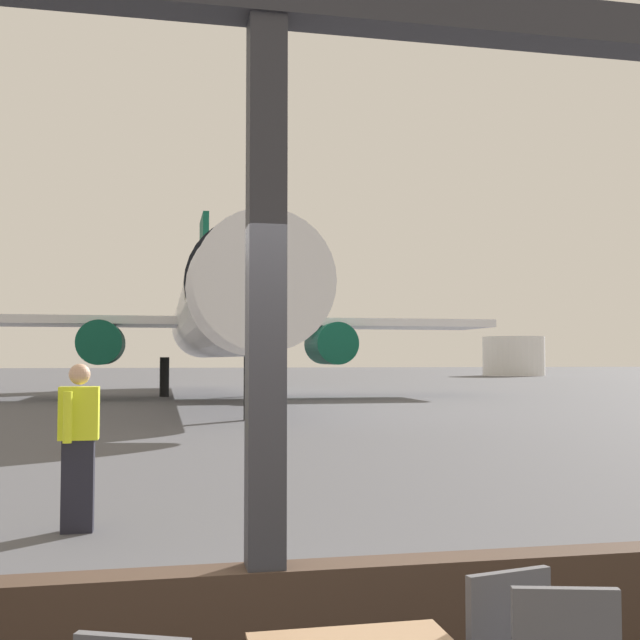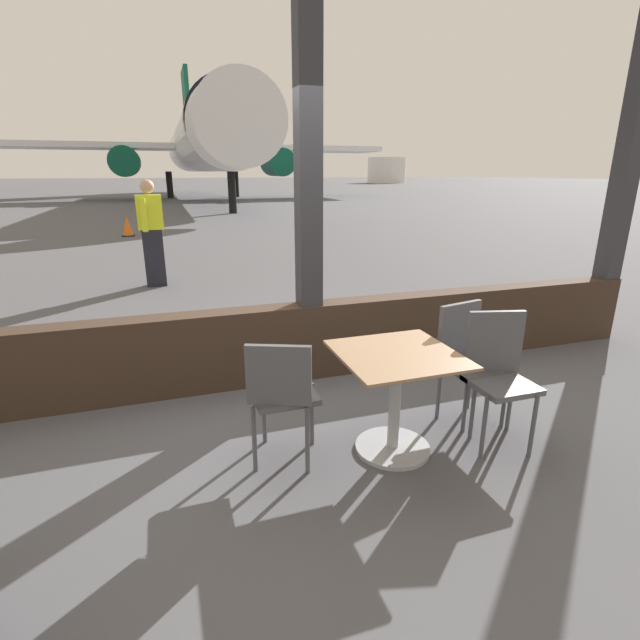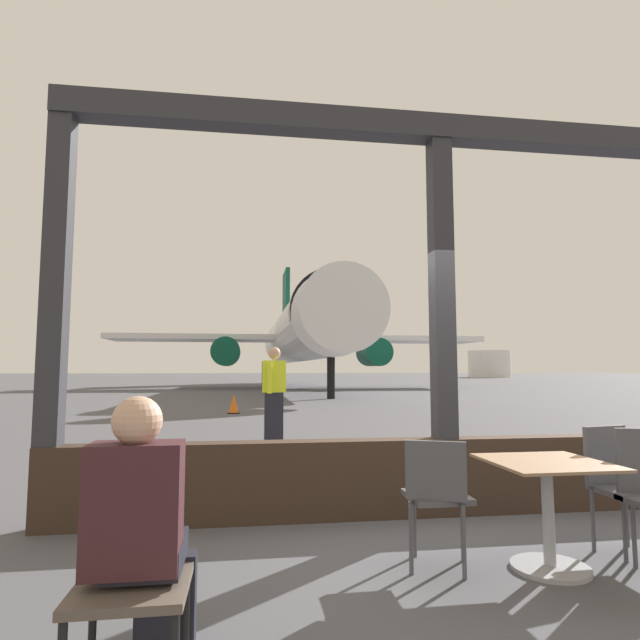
% 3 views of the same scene
% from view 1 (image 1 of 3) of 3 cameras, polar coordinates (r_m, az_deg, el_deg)
% --- Properties ---
extents(ground_plane, '(220.00, 220.00, 0.00)m').
position_cam_1_polar(ground_plane, '(44.11, -10.93, -5.15)').
color(ground_plane, '#4C4C51').
extents(window_frame, '(7.29, 0.24, 3.87)m').
position_cam_1_polar(window_frame, '(4.14, -4.06, -9.12)').
color(window_frame, '#38281E').
rests_on(window_frame, ground).
extents(airplane, '(26.03, 31.79, 10.69)m').
position_cam_1_polar(airplane, '(34.88, -7.41, 0.39)').
color(airplane, silver).
rests_on(airplane, ground).
extents(ground_crew_worker, '(0.40, 0.54, 1.74)m').
position_cam_1_polar(ground_crew_worker, '(8.51, -17.40, -8.76)').
color(ground_crew_worker, black).
rests_on(ground_crew_worker, ground).
extents(traffic_cone, '(0.36, 0.36, 0.59)m').
position_cam_1_polar(traffic_cone, '(15.63, -17.83, -8.29)').
color(traffic_cone, orange).
rests_on(traffic_cone, ground).
extents(fuel_storage_tank, '(6.42, 6.42, 4.10)m').
position_cam_1_polar(fuel_storage_tank, '(83.59, 14.11, -2.61)').
color(fuel_storage_tank, white).
rests_on(fuel_storage_tank, ground).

